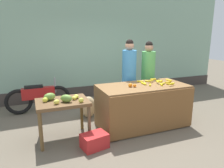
# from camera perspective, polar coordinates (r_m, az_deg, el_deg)

# --- Properties ---
(ground_plane) EXTENTS (24.00, 24.00, 0.00)m
(ground_plane) POSITION_cam_1_polar(r_m,az_deg,el_deg) (4.56, 3.51, -11.92)
(ground_plane) COLOR #665B4C
(market_wall_back) EXTENTS (9.71, 0.23, 3.47)m
(market_wall_back) POSITION_cam_1_polar(r_m,az_deg,el_deg) (6.56, -6.15, 11.21)
(market_wall_back) COLOR #8CB299
(market_wall_back) RESTS_ON ground
(fruit_stall_counter) EXTENTS (1.90, 0.95, 0.91)m
(fruit_stall_counter) POSITION_cam_1_polar(r_m,az_deg,el_deg) (4.55, 8.40, -5.90)
(fruit_stall_counter) COLOR brown
(fruit_stall_counter) RESTS_ON ground
(side_table_wooden) EXTENTS (0.94, 0.68, 0.76)m
(side_table_wooden) POSITION_cam_1_polar(r_m,az_deg,el_deg) (3.97, -13.45, -6.00)
(side_table_wooden) COLOR brown
(side_table_wooden) RESTS_ON ground
(banana_bunch_pile) EXTENTS (0.69, 0.62, 0.07)m
(banana_bunch_pile) POSITION_cam_1_polar(r_m,az_deg,el_deg) (4.65, 12.35, 0.48)
(banana_bunch_pile) COLOR gold
(banana_bunch_pile) RESTS_ON fruit_stall_counter
(orange_pile) EXTENTS (0.15, 0.12, 0.08)m
(orange_pile) POSITION_cam_1_polar(r_m,az_deg,el_deg) (4.24, 5.35, -0.35)
(orange_pile) COLOR orange
(orange_pile) RESTS_ON fruit_stall_counter
(mango_papaya_pile) EXTENTS (0.72, 0.50, 0.14)m
(mango_papaya_pile) POSITION_cam_1_polar(r_m,az_deg,el_deg) (3.89, -14.02, -3.77)
(mango_papaya_pile) COLOR gold
(mango_papaya_pile) RESTS_ON side_table_wooden
(vendor_woman_blue_shirt) EXTENTS (0.34, 0.34, 1.85)m
(vendor_woman_blue_shirt) POSITION_cam_1_polar(r_m,az_deg,el_deg) (5.05, 4.69, 1.77)
(vendor_woman_blue_shirt) COLOR #33333D
(vendor_woman_blue_shirt) RESTS_ON ground
(vendor_woman_green_shirt) EXTENTS (0.34, 0.34, 1.79)m
(vendor_woman_green_shirt) POSITION_cam_1_polar(r_m,az_deg,el_deg) (5.36, 9.84, 2.00)
(vendor_woman_green_shirt) COLOR #33333D
(vendor_woman_green_shirt) RESTS_ON ground
(parked_motorcycle) EXTENTS (1.60, 0.18, 0.88)m
(parked_motorcycle) POSITION_cam_1_polar(r_m,az_deg,el_deg) (5.62, -19.55, -3.35)
(parked_motorcycle) COLOR black
(parked_motorcycle) RESTS_ON ground
(produce_crate) EXTENTS (0.50, 0.40, 0.26)m
(produce_crate) POSITION_cam_1_polar(r_m,az_deg,el_deg) (3.79, -4.84, -15.34)
(produce_crate) COLOR red
(produce_crate) RESTS_ON ground
(produce_sack) EXTENTS (0.38, 0.33, 0.52)m
(produce_sack) POSITION_cam_1_polar(r_m,az_deg,el_deg) (5.03, -6.52, -6.29)
(produce_sack) COLOR tan
(produce_sack) RESTS_ON ground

